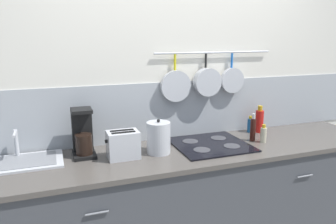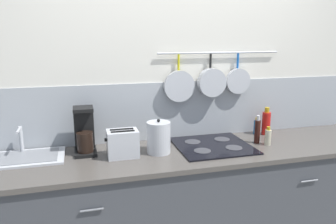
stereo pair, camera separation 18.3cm
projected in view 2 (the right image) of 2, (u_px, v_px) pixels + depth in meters
wall_back at (180, 96)px, 2.72m from camera, size 7.20×0.16×2.60m
cabinet_base at (193, 209)px, 2.56m from camera, size 3.10×0.65×0.89m
countertop at (194, 153)px, 2.45m from camera, size 3.14×0.67×0.03m
sink_basin at (20, 157)px, 2.27m from camera, size 0.60×0.34×0.20m
coffee_maker at (85, 134)px, 2.38m from camera, size 0.16×0.21×0.34m
toaster at (123, 143)px, 2.30m from camera, size 0.23×0.15×0.20m
kettle at (159, 137)px, 2.38m from camera, size 0.17×0.17×0.26m
cooktop at (213, 146)px, 2.53m from camera, size 0.56×0.54×0.01m
bottle_vinegar at (257, 131)px, 2.59m from camera, size 0.04×0.04×0.23m
bottle_sesame_oil at (268, 137)px, 2.56m from camera, size 0.05×0.05×0.15m
bottle_cooking_wine at (257, 127)px, 2.84m from camera, size 0.05×0.05×0.15m
bottle_olive_oil at (266, 123)px, 2.82m from camera, size 0.07×0.07×0.24m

